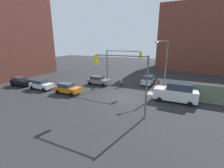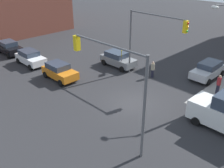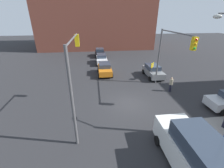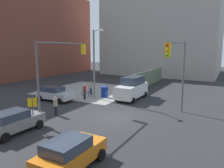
{
  "view_description": "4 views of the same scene",
  "coord_description": "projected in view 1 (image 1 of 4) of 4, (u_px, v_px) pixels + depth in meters",
  "views": [
    {
      "loc": [
        7.44,
        -18.94,
        7.62
      ],
      "look_at": [
        -0.88,
        -1.16,
        2.25
      ],
      "focal_mm": 24.0,
      "sensor_mm": 36.0,
      "label": 1
    },
    {
      "loc": [
        11.54,
        -13.99,
        10.68
      ],
      "look_at": [
        -0.81,
        -1.74,
        2.06
      ],
      "focal_mm": 40.0,
      "sensor_mm": 36.0,
      "label": 2
    },
    {
      "loc": [
        12.19,
        -3.1,
        7.77
      ],
      "look_at": [
        0.33,
        -1.67,
        2.33
      ],
      "focal_mm": 24.0,
      "sensor_mm": 36.0,
      "label": 3
    },
    {
      "loc": [
        -16.14,
        -8.39,
        6.01
      ],
      "look_at": [
        0.07,
        0.56,
        2.91
      ],
      "focal_mm": 35.0,
      "sensor_mm": 36.0,
      "label": 4
    }
  ],
  "objects": [
    {
      "name": "ground_plane",
      "position": [
        121.0,
        98.0,
        21.6
      ],
      "size": [
        120.0,
        120.0,
        0.0
      ],
      "primitive_type": "plane",
      "color": "#28282B"
    },
    {
      "name": "sidewalk_corner",
      "position": [
        189.0,
        89.0,
        25.78
      ],
      "size": [
        12.0,
        12.0,
        0.01
      ],
      "primitive_type": "cube",
      "color": "gray",
      "rests_on": "ground"
    },
    {
      "name": "building_warehouse_north",
      "position": [
        221.0,
        39.0,
        42.2
      ],
      "size": [
        32.0,
        18.0,
        17.75
      ],
      "color": "brown",
      "rests_on": "ground"
    },
    {
      "name": "traffic_signal_nw_corner",
      "position": [
        120.0,
        61.0,
        25.15
      ],
      "size": [
        6.26,
        0.36,
        6.5
      ],
      "color": "#59595B",
      "rests_on": "ground"
    },
    {
      "name": "traffic_signal_se_corner",
      "position": [
        124.0,
        73.0,
        15.57
      ],
      "size": [
        6.16,
        0.36,
        6.5
      ],
      "color": "#59595B",
      "rests_on": "ground"
    },
    {
      "name": "street_lamp_corner",
      "position": [
        165.0,
        63.0,
        23.12
      ],
      "size": [
        1.78,
        2.23,
        8.0
      ],
      "color": "slate",
      "rests_on": "ground"
    },
    {
      "name": "warning_sign_two_way",
      "position": [
        102.0,
        77.0,
        27.05
      ],
      "size": [
        0.48,
        0.48,
        2.4
      ],
      "color": "#4C4C4C",
      "rests_on": "ground"
    },
    {
      "name": "mailbox_blue",
      "position": [
        170.0,
        89.0,
        23.23
      ],
      "size": [
        0.56,
        0.64,
        1.43
      ],
      "color": "navy",
      "rests_on": "ground"
    },
    {
      "name": "sedan_silver",
      "position": [
        148.0,
        80.0,
        28.52
      ],
      "size": [
        2.02,
        4.32,
        1.62
      ],
      "color": "#B7BABF",
      "rests_on": "ground"
    },
    {
      "name": "sedan_white",
      "position": [
        41.0,
        84.0,
        25.47
      ],
      "size": [
        4.08,
        2.02,
        1.62
      ],
      "color": "white",
      "rests_on": "ground"
    },
    {
      "name": "hatchback_gray",
      "position": [
        98.0,
        80.0,
        28.33
      ],
      "size": [
        4.17,
        2.02,
        1.62
      ],
      "color": "slate",
      "rests_on": "ground"
    },
    {
      "name": "hatchback_orange",
      "position": [
        68.0,
        88.0,
        23.3
      ],
      "size": [
        3.95,
        2.02,
        1.62
      ],
      "color": "orange",
      "rests_on": "ground"
    },
    {
      "name": "coupe_black",
      "position": [
        21.0,
        81.0,
        27.52
      ],
      "size": [
        3.92,
        2.02,
        1.62
      ],
      "color": "black",
      "rests_on": "ground"
    },
    {
      "name": "van_white_delivery",
      "position": [
        176.0,
        92.0,
        19.9
      ],
      "size": [
        5.4,
        2.32,
        2.62
      ],
      "color": "white",
      "rests_on": "ground"
    },
    {
      "name": "pedestrian_crossing",
      "position": [
        158.0,
        84.0,
        25.31
      ],
      "size": [
        0.36,
        0.36,
        1.8
      ],
      "rotation": [
        0.0,
        0.0,
        3.92
      ],
      "color": "maroon",
      "rests_on": "ground"
    },
    {
      "name": "pedestrian_waiting",
      "position": [
        121.0,
        82.0,
        26.73
      ],
      "size": [
        0.36,
        0.36,
        1.69
      ],
      "rotation": [
        0.0,
        0.0,
        2.84
      ],
      "color": "#9E937A",
      "rests_on": "ground"
    },
    {
      "name": "pedestrian_walking_north",
      "position": [
        175.0,
        85.0,
        25.05
      ],
      "size": [
        0.36,
        0.36,
        1.69
      ],
      "rotation": [
        0.0,
        0.0,
        1.24
      ],
      "color": "#9E937A",
      "rests_on": "ground"
    },
    {
      "name": "bicycle_leaning_on_fence",
      "position": [
        167.0,
        87.0,
        25.5
      ],
      "size": [
        0.05,
        1.75,
        0.97
      ],
      "color": "black",
      "rests_on": "ground"
    }
  ]
}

